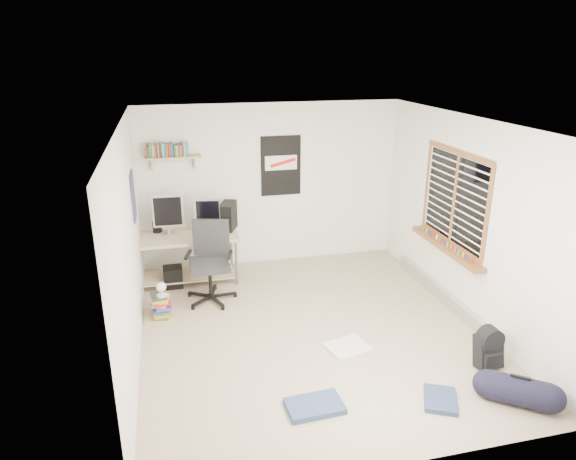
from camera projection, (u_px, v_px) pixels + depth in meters
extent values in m
cube|color=gray|center=(310.00, 330.00, 6.27)|extent=(4.00, 4.50, 0.01)
cube|color=white|center=(313.00, 122.00, 5.43)|extent=(4.00, 4.50, 0.01)
cube|color=silver|center=(271.00, 185.00, 7.91)|extent=(4.00, 0.01, 2.50)
cube|color=silver|center=(129.00, 249.00, 5.40)|extent=(0.01, 4.50, 2.50)
cube|color=silver|center=(469.00, 221.00, 6.29)|extent=(0.01, 4.50, 2.50)
cube|color=beige|center=(186.00, 258.00, 7.44)|extent=(1.59, 0.83, 0.69)
cube|color=#A6A6AB|center=(168.00, 220.00, 7.32)|extent=(0.43, 0.12, 0.47)
cube|color=#AEAEB3|center=(208.00, 221.00, 7.38)|extent=(0.37, 0.16, 0.40)
cube|color=black|center=(228.00, 216.00, 7.57)|extent=(0.32, 0.44, 0.42)
cube|color=black|center=(208.00, 240.00, 7.20)|extent=(0.38, 0.13, 0.02)
cube|color=black|center=(157.00, 227.00, 7.45)|extent=(0.13, 0.13, 0.20)
cube|color=black|center=(202.00, 230.00, 7.37)|extent=(0.11, 0.11, 0.17)
cube|color=#252528|center=(210.00, 267.00, 6.84)|extent=(0.87, 0.87, 1.09)
cube|color=tan|center=(173.00, 157.00, 7.31)|extent=(0.80, 0.22, 0.24)
cube|color=black|center=(281.00, 166.00, 7.82)|extent=(0.62, 0.03, 0.92)
cube|color=navy|center=(133.00, 196.00, 6.42)|extent=(0.02, 0.42, 0.60)
cube|color=brown|center=(453.00, 199.00, 6.48)|extent=(0.10, 1.50, 1.26)
cube|color=#B7B2A8|center=(443.00, 295.00, 6.94)|extent=(0.08, 2.50, 0.18)
cube|color=black|center=(488.00, 351.00, 5.47)|extent=(0.28, 0.23, 0.36)
cylinder|color=black|center=(518.00, 391.00, 4.92)|extent=(0.40, 0.40, 0.56)
cube|color=silver|center=(348.00, 347.00, 5.86)|extent=(0.54, 0.49, 0.04)
cube|color=navy|center=(315.00, 406.00, 4.89)|extent=(0.55, 0.37, 0.06)
cube|color=navy|center=(440.00, 400.00, 4.98)|extent=(0.45, 0.50, 0.05)
cube|color=brown|center=(162.00, 306.00, 6.54)|extent=(0.49, 0.41, 0.32)
cube|color=white|center=(162.00, 290.00, 6.44)|extent=(0.19, 0.25, 0.22)
cube|color=black|center=(173.00, 277.00, 7.37)|extent=(0.27, 0.27, 0.30)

